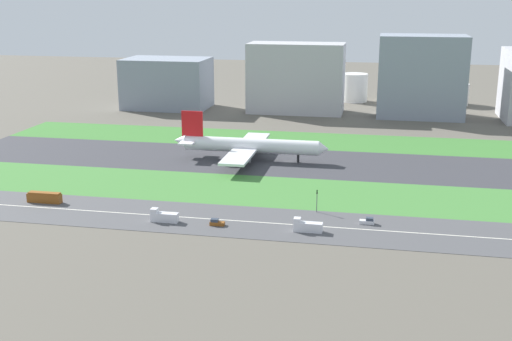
{
  "coord_description": "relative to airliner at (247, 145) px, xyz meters",
  "views": [
    {
      "loc": [
        36.67,
        -253.44,
        67.23
      ],
      "look_at": [
        -6.18,
        -36.5,
        6.0
      ],
      "focal_mm": 45.28,
      "sensor_mm": 36.0,
      "label": 1
    }
  ],
  "objects": [
    {
      "name": "highway_centerline",
      "position": [
        17.12,
        -73.0,
        -6.13
      ],
      "size": [
        266.0,
        0.5,
        0.01
      ],
      "primitive_type": "cube",
      "color": "silver",
      "rests_on": "highway"
    },
    {
      "name": "traffic_light",
      "position": [
        35.16,
        -60.01,
        -1.94
      ],
      "size": [
        0.36,
        0.5,
        7.2
      ],
      "color": "#4C4C51",
      "rests_on": "highway"
    },
    {
      "name": "hangar_building",
      "position": [
        4.62,
        114.0,
        13.54
      ],
      "size": [
        54.25,
        24.7,
        39.54
      ],
      "primitive_type": "cube",
      "color": "#B2B2B7",
      "rests_on": "ground_plane"
    },
    {
      "name": "grass_median_south",
      "position": [
        17.12,
        -41.0,
        -6.18
      ],
      "size": [
        280.0,
        36.0,
        0.1
      ],
      "primitive_type": "cube",
      "color": "#427F38",
      "rests_on": "ground_plane"
    },
    {
      "name": "car_0",
      "position": [
        51.34,
        -68.0,
        -5.31
      ],
      "size": [
        4.4,
        1.8,
        2.0
      ],
      "color": "silver",
      "rests_on": "highway"
    },
    {
      "name": "highway",
      "position": [
        17.12,
        -73.0,
        -6.18
      ],
      "size": [
        280.0,
        28.0,
        0.1
      ],
      "primitive_type": "cube",
      "color": "#4C4C4F",
      "rests_on": "ground_plane"
    },
    {
      "name": "runway",
      "position": [
        17.12,
        -0.0,
        -6.18
      ],
      "size": [
        280.0,
        46.0,
        0.1
      ],
      "primitive_type": "cube",
      "color": "#38383D",
      "rests_on": "ground_plane"
    },
    {
      "name": "truck_1",
      "position": [
        -9.37,
        -78.0,
        -4.56
      ],
      "size": [
        8.4,
        2.5,
        4.0
      ],
      "rotation": [
        0.0,
        0.0,
        3.14
      ],
      "color": "silver",
      "rests_on": "highway"
    },
    {
      "name": "grass_median_north",
      "position": [
        17.12,
        41.0,
        -6.18
      ],
      "size": [
        280.0,
        36.0,
        0.1
      ],
      "primitive_type": "cube",
      "color": "#3D7A33",
      "rests_on": "ground_plane"
    },
    {
      "name": "truck_0",
      "position": [
        34.27,
        -78.0,
        -4.56
      ],
      "size": [
        8.4,
        2.5,
        4.0
      ],
      "rotation": [
        0.0,
        0.0,
        3.14
      ],
      "color": "silver",
      "rests_on": "highway"
    },
    {
      "name": "airliner",
      "position": [
        0.0,
        0.0,
        0.0
      ],
      "size": [
        65.0,
        56.0,
        19.7
      ],
      "color": "white",
      "rests_on": "runway"
    },
    {
      "name": "fuel_tank_west",
      "position": [
        36.16,
        159.0,
        2.6
      ],
      "size": [
        16.15,
        16.15,
        17.67
      ],
      "primitive_type": "cylinder",
      "color": "silver",
      "rests_on": "ground_plane"
    },
    {
      "name": "fuel_tank_east",
      "position": [
        96.42,
        159.0,
        0.27
      ],
      "size": [
        18.85,
        18.85,
        13.0
      ],
      "primitive_type": "cylinder",
      "color": "silver",
      "rests_on": "ground_plane"
    },
    {
      "name": "car_1",
      "position": [
        7.13,
        -78.0,
        -5.31
      ],
      "size": [
        4.4,
        1.8,
        2.0
      ],
      "rotation": [
        0.0,
        0.0,
        3.14
      ],
      "color": "brown",
      "rests_on": "highway"
    },
    {
      "name": "ground_plane",
      "position": [
        17.12,
        -0.0,
        -6.23
      ],
      "size": [
        800.0,
        800.0,
        0.0
      ],
      "primitive_type": "plane",
      "color": "#5B564C"
    },
    {
      "name": "office_tower",
      "position": [
        74.3,
        114.0,
        16.16
      ],
      "size": [
        46.87,
        29.47,
        44.79
      ],
      "primitive_type": "cube",
      "color": "gray",
      "rests_on": "ground_plane"
    },
    {
      "name": "terminal_building",
      "position": [
        -72.88,
        114.0,
        8.5
      ],
      "size": [
        49.25,
        32.46,
        29.46
      ],
      "primitive_type": "cube",
      "color": "gray",
      "rests_on": "ground_plane"
    },
    {
      "name": "fuel_tank_centre",
      "position": [
        65.44,
        159.0,
        1.97
      ],
      "size": [
        20.06,
        20.06,
        16.41
      ],
      "primitive_type": "cylinder",
      "color": "silver",
      "rests_on": "ground_plane"
    },
    {
      "name": "bus_0",
      "position": [
        -54.13,
        -68.0,
        -4.41
      ],
      "size": [
        11.6,
        2.5,
        3.5
      ],
      "color": "brown",
      "rests_on": "highway"
    }
  ]
}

